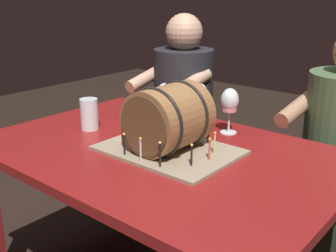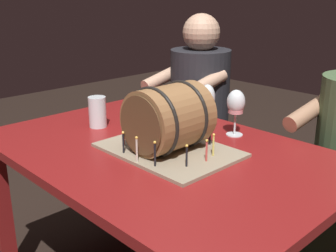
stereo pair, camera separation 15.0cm
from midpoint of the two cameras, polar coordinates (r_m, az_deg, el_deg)
dining_table at (r=1.61m, az=-3.90°, el=-6.58°), size 1.36×0.91×0.72m
barrel_cake at (r=1.50m, az=-2.87°, el=0.57°), size 0.49×0.35×0.26m
wine_glass_empty at (r=1.84m, az=-2.76°, el=4.28°), size 0.08×0.08×0.18m
wine_glass_red at (r=1.76m, az=2.01°, el=3.76°), size 0.07×0.07×0.20m
wine_glass_rose at (r=1.71m, az=5.99°, el=3.20°), size 0.07×0.07×0.19m
beer_pint at (r=1.81m, az=-13.10°, el=1.46°), size 0.08×0.08×0.13m
person_seated_left at (r=2.43m, az=0.27°, el=0.24°), size 0.38×0.46×1.18m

